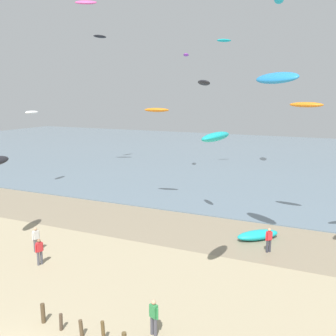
{
  "coord_description": "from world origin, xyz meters",
  "views": [
    {
      "loc": [
        11.94,
        -9.38,
        10.62
      ],
      "look_at": [
        2.94,
        9.98,
        6.58
      ],
      "focal_mm": 41.88,
      "sensor_mm": 36.0,
      "label": 1
    }
  ],
  "objects_px": {
    "kite_aloft_4": "(86,2)",
    "kite_aloft_7": "(100,36)",
    "kite_aloft_10": "(224,40)",
    "kite_aloft_12": "(157,110)",
    "kite_aloft_2": "(277,78)",
    "kite_aloft_5": "(306,105)",
    "person_left_flank": "(154,316)",
    "kite_aloft_9": "(279,0)",
    "kite_aloft_1": "(216,137)",
    "kite_aloft_6": "(186,55)",
    "kite_aloft_13": "(32,112)",
    "person_mid_beach": "(36,238)",
    "grounded_kite": "(258,235)",
    "kite_aloft_11": "(204,83)",
    "person_nearest_camera": "(39,251)",
    "person_by_waterline": "(269,239)"
  },
  "relations": [
    {
      "from": "kite_aloft_4",
      "to": "kite_aloft_7",
      "type": "bearing_deg",
      "value": -99.15
    },
    {
      "from": "kite_aloft_10",
      "to": "kite_aloft_12",
      "type": "distance_m",
      "value": 18.82
    },
    {
      "from": "kite_aloft_2",
      "to": "kite_aloft_5",
      "type": "height_order",
      "value": "kite_aloft_2"
    },
    {
      "from": "person_left_flank",
      "to": "kite_aloft_9",
      "type": "xyz_separation_m",
      "value": [
        -1.57,
        36.01,
        20.63
      ]
    },
    {
      "from": "kite_aloft_1",
      "to": "kite_aloft_6",
      "type": "xyz_separation_m",
      "value": [
        -12.59,
        26.64,
        6.72
      ]
    },
    {
      "from": "kite_aloft_13",
      "to": "kite_aloft_9",
      "type": "bearing_deg",
      "value": -58.78
    },
    {
      "from": "person_mid_beach",
      "to": "grounded_kite",
      "type": "bearing_deg",
      "value": 33.02
    },
    {
      "from": "kite_aloft_13",
      "to": "kite_aloft_1",
      "type": "bearing_deg",
      "value": -124.93
    },
    {
      "from": "grounded_kite",
      "to": "kite_aloft_7",
      "type": "bearing_deg",
      "value": -80.82
    },
    {
      "from": "kite_aloft_2",
      "to": "kite_aloft_11",
      "type": "distance_m",
      "value": 6.52
    },
    {
      "from": "kite_aloft_7",
      "to": "grounded_kite",
      "type": "bearing_deg",
      "value": -111.51
    },
    {
      "from": "kite_aloft_2",
      "to": "kite_aloft_6",
      "type": "distance_m",
      "value": 24.97
    },
    {
      "from": "kite_aloft_1",
      "to": "kite_aloft_13",
      "type": "height_order",
      "value": "kite_aloft_13"
    },
    {
      "from": "person_nearest_camera",
      "to": "kite_aloft_1",
      "type": "relative_size",
      "value": 0.61
    },
    {
      "from": "kite_aloft_4",
      "to": "kite_aloft_11",
      "type": "bearing_deg",
      "value": 119.66
    },
    {
      "from": "grounded_kite",
      "to": "kite_aloft_5",
      "type": "relative_size",
      "value": 1.31
    },
    {
      "from": "kite_aloft_7",
      "to": "person_nearest_camera",
      "type": "bearing_deg",
      "value": -138.62
    },
    {
      "from": "grounded_kite",
      "to": "kite_aloft_1",
      "type": "bearing_deg",
      "value": 42.26
    },
    {
      "from": "kite_aloft_4",
      "to": "kite_aloft_10",
      "type": "distance_m",
      "value": 17.71
    },
    {
      "from": "kite_aloft_2",
      "to": "kite_aloft_11",
      "type": "xyz_separation_m",
      "value": [
        -5.79,
        2.99,
        -0.14
      ]
    },
    {
      "from": "kite_aloft_12",
      "to": "kite_aloft_9",
      "type": "bearing_deg",
      "value": 53.78
    },
    {
      "from": "kite_aloft_1",
      "to": "kite_aloft_2",
      "type": "xyz_separation_m",
      "value": [
        1.7,
        6.5,
        3.05
      ]
    },
    {
      "from": "kite_aloft_4",
      "to": "person_by_waterline",
      "type": "bearing_deg",
      "value": 122.03
    },
    {
      "from": "kite_aloft_4",
      "to": "kite_aloft_13",
      "type": "xyz_separation_m",
      "value": [
        -1.1,
        -9.05,
        -13.0
      ]
    },
    {
      "from": "kite_aloft_6",
      "to": "kite_aloft_9",
      "type": "relative_size",
      "value": 0.59
    },
    {
      "from": "person_mid_beach",
      "to": "kite_aloft_11",
      "type": "xyz_separation_m",
      "value": [
        8.76,
        8.87,
        10.52
      ]
    },
    {
      "from": "person_mid_beach",
      "to": "kite_aloft_5",
      "type": "relative_size",
      "value": 0.66
    },
    {
      "from": "kite_aloft_2",
      "to": "kite_aloft_4",
      "type": "distance_m",
      "value": 32.77
    },
    {
      "from": "kite_aloft_12",
      "to": "kite_aloft_13",
      "type": "xyz_separation_m",
      "value": [
        -15.24,
        -0.0,
        -0.51
      ]
    },
    {
      "from": "kite_aloft_10",
      "to": "kite_aloft_12",
      "type": "xyz_separation_m",
      "value": [
        -1.1,
        -16.94,
        -8.12
      ]
    },
    {
      "from": "person_left_flank",
      "to": "kite_aloft_5",
      "type": "distance_m",
      "value": 20.42
    },
    {
      "from": "kite_aloft_10",
      "to": "person_nearest_camera",
      "type": "bearing_deg",
      "value": 48.36
    },
    {
      "from": "person_by_waterline",
      "to": "kite_aloft_10",
      "type": "xyz_separation_m",
      "value": [
        -10.93,
        24.05,
        16.36
      ]
    },
    {
      "from": "person_mid_beach",
      "to": "grounded_kite",
      "type": "relative_size",
      "value": 0.51
    },
    {
      "from": "kite_aloft_9",
      "to": "person_left_flank",
      "type": "bearing_deg",
      "value": -10.12
    },
    {
      "from": "kite_aloft_10",
      "to": "kite_aloft_5",
      "type": "bearing_deg",
      "value": 85.91
    },
    {
      "from": "person_nearest_camera",
      "to": "kite_aloft_12",
      "type": "bearing_deg",
      "value": 87.41
    },
    {
      "from": "person_nearest_camera",
      "to": "kite_aloft_11",
      "type": "xyz_separation_m",
      "value": [
        7.02,
        10.42,
        10.52
      ]
    },
    {
      "from": "person_by_waterline",
      "to": "kite_aloft_7",
      "type": "height_order",
      "value": "kite_aloft_7"
    },
    {
      "from": "person_by_waterline",
      "to": "kite_aloft_1",
      "type": "distance_m",
      "value": 10.58
    },
    {
      "from": "kite_aloft_1",
      "to": "kite_aloft_5",
      "type": "relative_size",
      "value": 1.08
    },
    {
      "from": "person_nearest_camera",
      "to": "kite_aloft_7",
      "type": "height_order",
      "value": "kite_aloft_7"
    },
    {
      "from": "person_nearest_camera",
      "to": "grounded_kite",
      "type": "height_order",
      "value": "person_nearest_camera"
    },
    {
      "from": "kite_aloft_2",
      "to": "kite_aloft_7",
      "type": "bearing_deg",
      "value": -2.47
    },
    {
      "from": "person_nearest_camera",
      "to": "kite_aloft_1",
      "type": "distance_m",
      "value": 13.49
    },
    {
      "from": "grounded_kite",
      "to": "kite_aloft_11",
      "type": "bearing_deg",
      "value": -48.05
    },
    {
      "from": "kite_aloft_4",
      "to": "kite_aloft_11",
      "type": "xyz_separation_m",
      "value": [
        20.47,
        -13.83,
        -10.21
      ]
    },
    {
      "from": "person_by_waterline",
      "to": "kite_aloft_13",
      "type": "height_order",
      "value": "kite_aloft_13"
    },
    {
      "from": "kite_aloft_2",
      "to": "kite_aloft_5",
      "type": "distance_m",
      "value": 7.26
    },
    {
      "from": "person_nearest_camera",
      "to": "kite_aloft_6",
      "type": "height_order",
      "value": "kite_aloft_6"
    }
  ]
}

